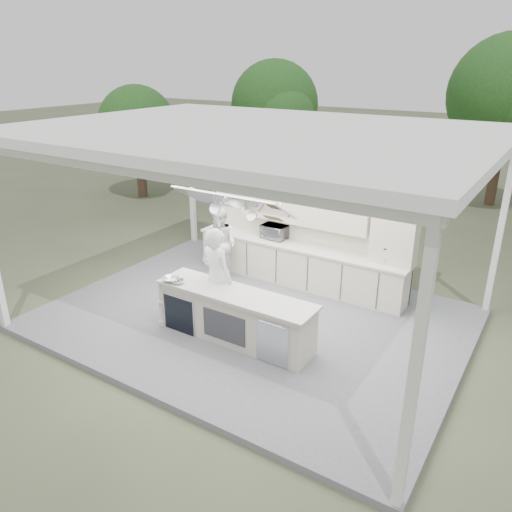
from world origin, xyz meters
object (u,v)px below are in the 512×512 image
Objects in this scene: demo_island at (234,316)px; back_counter at (298,264)px; head_chef at (217,278)px; sous_chef at (221,244)px.

back_counter is at bearing 93.63° from demo_island.
head_chef reaches higher than sous_chef.
demo_island and back_counter have the same top height.
sous_chef is at bearing -47.32° from head_chef.
demo_island is 0.61× the size of back_counter.
sous_chef is (-1.65, -0.74, 0.38)m from back_counter.
demo_island is at bearing 163.78° from head_chef.
head_chef is (-0.40, -2.55, 0.52)m from back_counter.
head_chef is 1.16× the size of sous_chef.
back_counter is at bearing 28.23° from sous_chef.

